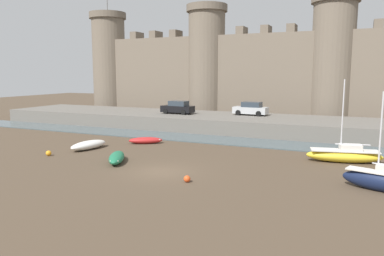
{
  "coord_description": "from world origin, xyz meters",
  "views": [
    {
      "loc": [
        12.16,
        -22.12,
        6.74
      ],
      "look_at": [
        0.42,
        4.33,
        2.5
      ],
      "focal_mm": 35.0,
      "sensor_mm": 36.0,
      "label": 1
    }
  ],
  "objects_px": {
    "sailboat_midflat_left": "(345,155)",
    "car_quay_centre_east": "(178,108)",
    "sailboat_foreground_centre": "(382,180)",
    "rowboat_midflat_right": "(146,140)",
    "rowboat_foreground_left": "(117,157)",
    "car_quay_centre_west": "(251,109)",
    "mooring_buoy_near_shore": "(49,153)",
    "mooring_buoy_near_channel": "(187,179)",
    "rowboat_near_channel_right": "(89,145)"
  },
  "relations": [
    {
      "from": "sailboat_midflat_left",
      "to": "car_quay_centre_east",
      "type": "distance_m",
      "value": 23.37
    },
    {
      "from": "sailboat_midflat_left",
      "to": "sailboat_foreground_centre",
      "type": "xyz_separation_m",
      "value": [
        2.2,
        -6.82,
        0.1
      ]
    },
    {
      "from": "rowboat_midflat_right",
      "to": "sailboat_foreground_centre",
      "type": "distance_m",
      "value": 21.33
    },
    {
      "from": "rowboat_foreground_left",
      "to": "car_quay_centre_west",
      "type": "height_order",
      "value": "car_quay_centre_west"
    },
    {
      "from": "mooring_buoy_near_shore",
      "to": "car_quay_centre_east",
      "type": "bearing_deg",
      "value": 83.06
    },
    {
      "from": "rowboat_foreground_left",
      "to": "mooring_buoy_near_channel",
      "type": "relative_size",
      "value": 8.7
    },
    {
      "from": "rowboat_midflat_right",
      "to": "car_quay_centre_west",
      "type": "distance_m",
      "value": 15.28
    },
    {
      "from": "car_quay_centre_east",
      "to": "mooring_buoy_near_shore",
      "type": "bearing_deg",
      "value": -96.94
    },
    {
      "from": "mooring_buoy_near_channel",
      "to": "car_quay_centre_east",
      "type": "height_order",
      "value": "car_quay_centre_east"
    },
    {
      "from": "rowboat_midflat_right",
      "to": "mooring_buoy_near_channel",
      "type": "height_order",
      "value": "rowboat_midflat_right"
    },
    {
      "from": "rowboat_midflat_right",
      "to": "rowboat_near_channel_right",
      "type": "distance_m",
      "value": 5.49
    },
    {
      "from": "mooring_buoy_near_channel",
      "to": "car_quay_centre_west",
      "type": "distance_m",
      "value": 23.94
    },
    {
      "from": "rowboat_midflat_right",
      "to": "car_quay_centre_west",
      "type": "relative_size",
      "value": 0.79
    },
    {
      "from": "rowboat_foreground_left",
      "to": "sailboat_foreground_centre",
      "type": "height_order",
      "value": "sailboat_foreground_centre"
    },
    {
      "from": "mooring_buoy_near_shore",
      "to": "car_quay_centre_east",
      "type": "height_order",
      "value": "car_quay_centre_east"
    },
    {
      "from": "sailboat_midflat_left",
      "to": "rowboat_foreground_left",
      "type": "bearing_deg",
      "value": -155.91
    },
    {
      "from": "rowboat_near_channel_right",
      "to": "car_quay_centre_east",
      "type": "bearing_deg",
      "value": 85.96
    },
    {
      "from": "car_quay_centre_west",
      "to": "mooring_buoy_near_channel",
      "type": "bearing_deg",
      "value": -84.3
    },
    {
      "from": "mooring_buoy_near_shore",
      "to": "car_quay_centre_east",
      "type": "xyz_separation_m",
      "value": [
        2.36,
        19.42,
        2.25
      ]
    },
    {
      "from": "sailboat_midflat_left",
      "to": "mooring_buoy_near_channel",
      "type": "bearing_deg",
      "value": -132.15
    },
    {
      "from": "sailboat_foreground_centre",
      "to": "mooring_buoy_near_shore",
      "type": "relative_size",
      "value": 12.96
    },
    {
      "from": "rowboat_midflat_right",
      "to": "sailboat_foreground_centre",
      "type": "height_order",
      "value": "sailboat_foreground_centre"
    },
    {
      "from": "sailboat_foreground_centre",
      "to": "mooring_buoy_near_channel",
      "type": "distance_m",
      "value": 11.37
    },
    {
      "from": "rowboat_near_channel_right",
      "to": "car_quay_centre_east",
      "type": "relative_size",
      "value": 0.96
    },
    {
      "from": "rowboat_foreground_left",
      "to": "rowboat_near_channel_right",
      "type": "height_order",
      "value": "rowboat_near_channel_right"
    },
    {
      "from": "sailboat_foreground_centre",
      "to": "mooring_buoy_near_channel",
      "type": "height_order",
      "value": "sailboat_foreground_centre"
    },
    {
      "from": "sailboat_midflat_left",
      "to": "mooring_buoy_near_shore",
      "type": "xyz_separation_m",
      "value": [
        -22.37,
        -7.49,
        -0.35
      ]
    },
    {
      "from": "sailboat_midflat_left",
      "to": "car_quay_centre_west",
      "type": "relative_size",
      "value": 1.51
    },
    {
      "from": "rowboat_midflat_right",
      "to": "rowboat_foreground_left",
      "type": "distance_m",
      "value": 7.8
    },
    {
      "from": "mooring_buoy_near_channel",
      "to": "sailboat_foreground_centre",
      "type": "bearing_deg",
      "value": 14.72
    },
    {
      "from": "sailboat_midflat_left",
      "to": "mooring_buoy_near_shore",
      "type": "distance_m",
      "value": 23.59
    },
    {
      "from": "sailboat_midflat_left",
      "to": "sailboat_foreground_centre",
      "type": "bearing_deg",
      "value": -72.1
    },
    {
      "from": "mooring_buoy_near_channel",
      "to": "car_quay_centre_west",
      "type": "bearing_deg",
      "value": 95.7
    },
    {
      "from": "mooring_buoy_near_shore",
      "to": "car_quay_centre_west",
      "type": "relative_size",
      "value": 0.11
    },
    {
      "from": "sailboat_foreground_centre",
      "to": "car_quay_centre_east",
      "type": "relative_size",
      "value": 1.37
    },
    {
      "from": "mooring_buoy_near_channel",
      "to": "rowboat_near_channel_right",
      "type": "bearing_deg",
      "value": 155.04
    },
    {
      "from": "rowboat_near_channel_right",
      "to": "mooring_buoy_near_shore",
      "type": "height_order",
      "value": "rowboat_near_channel_right"
    },
    {
      "from": "rowboat_midflat_right",
      "to": "rowboat_near_channel_right",
      "type": "relative_size",
      "value": 0.82
    },
    {
      "from": "rowboat_midflat_right",
      "to": "mooring_buoy_near_shore",
      "type": "relative_size",
      "value": 7.43
    },
    {
      "from": "sailboat_midflat_left",
      "to": "mooring_buoy_near_shore",
      "type": "relative_size",
      "value": 14.22
    },
    {
      "from": "sailboat_midflat_left",
      "to": "sailboat_foreground_centre",
      "type": "relative_size",
      "value": 1.1
    },
    {
      "from": "sailboat_foreground_centre",
      "to": "rowboat_midflat_right",
      "type": "bearing_deg",
      "value": 160.09
    },
    {
      "from": "sailboat_foreground_centre",
      "to": "mooring_buoy_near_channel",
      "type": "bearing_deg",
      "value": -165.28
    },
    {
      "from": "car_quay_centre_west",
      "to": "sailboat_foreground_centre",
      "type": "bearing_deg",
      "value": -57.33
    },
    {
      "from": "rowboat_midflat_right",
      "to": "car_quay_centre_west",
      "type": "bearing_deg",
      "value": 63.71
    },
    {
      "from": "sailboat_midflat_left",
      "to": "car_quay_centre_west",
      "type": "distance_m",
      "value": 18.01
    },
    {
      "from": "rowboat_near_channel_right",
      "to": "car_quay_centre_east",
      "type": "distance_m",
      "value": 16.06
    },
    {
      "from": "mooring_buoy_near_channel",
      "to": "car_quay_centre_west",
      "type": "xyz_separation_m",
      "value": [
        -2.37,
        23.71,
        2.25
      ]
    },
    {
      "from": "rowboat_foreground_left",
      "to": "sailboat_midflat_left",
      "type": "bearing_deg",
      "value": 24.09
    },
    {
      "from": "car_quay_centre_west",
      "to": "rowboat_near_channel_right",
      "type": "bearing_deg",
      "value": -119.04
    }
  ]
}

